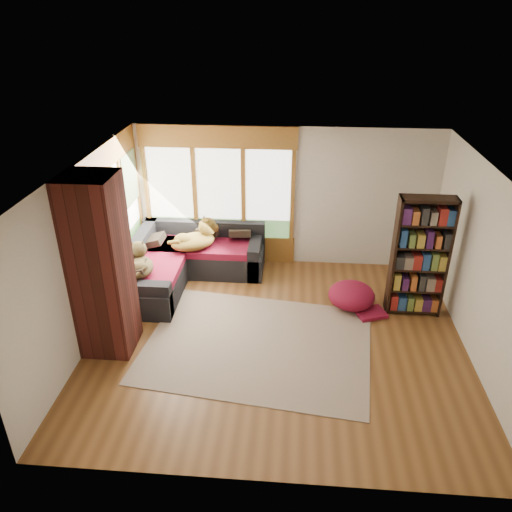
% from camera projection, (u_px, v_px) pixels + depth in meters
% --- Properties ---
extents(floor, '(5.50, 5.50, 0.00)m').
position_uv_depth(floor, '(277.00, 338.00, 7.48)').
color(floor, brown).
rests_on(floor, ground).
extents(ceiling, '(5.50, 5.50, 0.00)m').
position_uv_depth(ceiling, '(281.00, 171.00, 6.28)').
color(ceiling, white).
extents(wall_back, '(5.50, 0.04, 2.60)m').
position_uv_depth(wall_back, '(284.00, 198.00, 9.09)').
color(wall_back, silver).
rests_on(wall_back, ground).
extents(wall_front, '(5.50, 0.04, 2.60)m').
position_uv_depth(wall_front, '(268.00, 387.00, 4.67)').
color(wall_front, silver).
rests_on(wall_front, ground).
extents(wall_left, '(0.04, 5.00, 2.60)m').
position_uv_depth(wall_left, '(85.00, 255.00, 7.08)').
color(wall_left, silver).
rests_on(wall_left, ground).
extents(wall_right, '(0.04, 5.00, 2.60)m').
position_uv_depth(wall_right, '(484.00, 270.00, 6.68)').
color(wall_right, silver).
rests_on(wall_right, ground).
extents(windows_back, '(2.82, 0.10, 1.90)m').
position_uv_depth(windows_back, '(219.00, 194.00, 9.13)').
color(windows_back, '#926225').
rests_on(windows_back, wall_back).
extents(windows_left, '(0.10, 2.62, 1.90)m').
position_uv_depth(windows_left, '(115.00, 218.00, 8.12)').
color(windows_left, '#926225').
rests_on(windows_left, wall_left).
extents(roller_blind, '(0.03, 0.72, 0.90)m').
position_uv_depth(roller_blind, '(130.00, 179.00, 8.66)').
color(roller_blind, '#678358').
rests_on(roller_blind, wall_left).
extents(brick_chimney, '(0.70, 0.70, 2.60)m').
position_uv_depth(brick_chimney, '(101.00, 267.00, 6.74)').
color(brick_chimney, '#471914').
rests_on(brick_chimney, ground).
extents(sectional_sofa, '(2.20, 2.20, 0.80)m').
position_uv_depth(sectional_sofa, '(173.00, 262.00, 8.98)').
color(sectional_sofa, black).
rests_on(sectional_sofa, ground).
extents(area_rug, '(3.53, 2.86, 0.01)m').
position_uv_depth(area_rug, '(258.00, 344.00, 7.35)').
color(area_rug, beige).
rests_on(area_rug, ground).
extents(bookshelf, '(0.85, 0.28, 1.97)m').
position_uv_depth(bookshelf, '(420.00, 258.00, 7.67)').
color(bookshelf, black).
rests_on(bookshelf, ground).
extents(pouf, '(0.96, 0.96, 0.41)m').
position_uv_depth(pouf, '(352.00, 295.00, 8.17)').
color(pouf, maroon).
rests_on(pouf, area_rug).
extents(dog_tan, '(0.95, 0.87, 0.47)m').
position_uv_depth(dog_tan, '(196.00, 237.00, 8.83)').
color(dog_tan, brown).
rests_on(dog_tan, sectional_sofa).
extents(dog_brindle, '(0.62, 0.80, 0.39)m').
position_uv_depth(dog_brindle, '(139.00, 262.00, 8.07)').
color(dog_brindle, '#332816').
rests_on(dog_brindle, sectional_sofa).
extents(throw_pillows, '(1.98, 1.68, 0.45)m').
position_uv_depth(throw_pillows, '(177.00, 239.00, 8.82)').
color(throw_pillows, black).
rests_on(throw_pillows, sectional_sofa).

